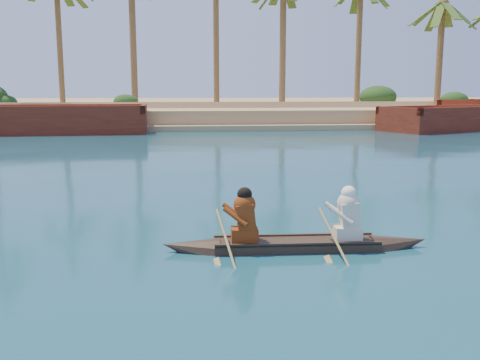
{
  "coord_description": "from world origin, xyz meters",
  "views": [
    {
      "loc": [
        -9.96,
        -12.82,
        2.77
      ],
      "look_at": [
        -8.8,
        -2.31,
        0.96
      ],
      "focal_mm": 40.0,
      "sensor_mm": 36.0,
      "label": 1
    }
  ],
  "objects": [
    {
      "name": "sandy_embankment",
      "position": [
        0.0,
        46.89,
        0.53
      ],
      "size": [
        150.0,
        51.0,
        1.5
      ],
      "color": "tan",
      "rests_on": "ground"
    },
    {
      "name": "palm_grove",
      "position": [
        0.0,
        35.0,
        8.0
      ],
      "size": [
        110.0,
        14.0,
        16.0
      ],
      "primitive_type": null,
      "color": "#3B551E",
      "rests_on": "ground"
    },
    {
      "name": "shrub_cluster",
      "position": [
        0.0,
        31.5,
        1.2
      ],
      "size": [
        100.0,
        6.0,
        2.4
      ],
      "primitive_type": null,
      "color": "#1C3915",
      "rests_on": "ground"
    },
    {
      "name": "canoe",
      "position": [
        -8.0,
        -4.0,
        0.25
      ],
      "size": [
        4.67,
        0.82,
        1.28
      ],
      "rotation": [
        0.0,
        0.0,
        -0.04
      ],
      "color": "#34241C",
      "rests_on": "ground"
    },
    {
      "name": "barge_left",
      "position": [
        -18.31,
        22.0,
        0.72
      ],
      "size": [
        12.47,
        4.53,
        2.06
      ],
      "rotation": [
        0.0,
        0.0,
        0.03
      ],
      "color": "maroon",
      "rests_on": "ground"
    },
    {
      "name": "barge_mid",
      "position": [
        8.82,
        22.0,
        0.66
      ],
      "size": [
        11.9,
        7.92,
        1.89
      ],
      "rotation": [
        0.0,
        0.0,
        0.4
      ],
      "color": "maroon",
      "rests_on": "ground"
    }
  ]
}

